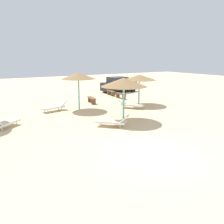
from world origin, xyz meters
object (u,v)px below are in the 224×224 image
(bench_1, at_px, (111,92))
(lounger_2, at_px, (4,123))
(parasol_1, at_px, (78,76))
(lounger_4, at_px, (131,104))
(parasol_4, at_px, (139,77))
(parked_car, at_px, (118,85))
(parasol_3, at_px, (124,82))
(lounger_3, at_px, (113,121))
(bench_0, at_px, (92,99))
(lounger_1, at_px, (55,107))
(bench_2, at_px, (121,95))

(bench_1, bearing_deg, lounger_2, -148.49)
(parasol_1, relative_size, lounger_4, 1.46)
(parasol_4, relative_size, lounger_4, 1.45)
(parasol_1, height_order, parked_car, parasol_1)
(parasol_3, height_order, lounger_3, parasol_3)
(bench_0, bearing_deg, lounger_3, -106.62)
(parasol_3, relative_size, bench_1, 1.86)
(lounger_4, bearing_deg, lounger_1, 158.08)
(lounger_3, height_order, parked_car, parked_car)
(lounger_3, bearing_deg, lounger_2, 151.78)
(lounger_2, xyz_separation_m, bench_2, (10.89, 4.66, 0.02))
(parasol_1, relative_size, bench_1, 1.81)
(parasol_3, xyz_separation_m, bench_0, (0.77, 6.05, -2.05))
(bench_0, height_order, parked_car, parked_car)
(parasol_3, xyz_separation_m, bench_1, (4.36, 8.79, -2.05))
(parasol_1, bearing_deg, parasol_3, -75.28)
(lounger_1, relative_size, parked_car, 0.49)
(lounger_2, bearing_deg, lounger_1, 36.44)
(parasol_1, height_order, parasol_3, parasol_1)
(parasol_1, height_order, bench_1, parasol_1)
(bench_1, bearing_deg, lounger_4, -107.19)
(parasol_3, xyz_separation_m, lounger_2, (-6.68, 2.02, -2.08))
(lounger_1, xyz_separation_m, bench_1, (7.27, 3.99, 0.03))
(parasol_1, xyz_separation_m, lounger_2, (-5.54, -2.32, -2.22))
(lounger_1, relative_size, lounger_3, 1.11)
(bench_2, bearing_deg, bench_0, -169.65)
(parasol_3, distance_m, bench_1, 10.03)
(bench_0, height_order, bench_1, same)
(bench_0, distance_m, bench_1, 4.52)
(parasol_3, distance_m, lounger_1, 5.99)
(lounger_1, distance_m, bench_1, 8.29)
(parked_car, bearing_deg, lounger_1, -148.86)
(parasol_1, distance_m, parked_car, 9.77)
(lounger_1, xyz_separation_m, lounger_3, (1.61, -5.68, 0.00))
(lounger_1, bearing_deg, lounger_2, -143.56)
(parasol_1, bearing_deg, lounger_4, -25.20)
(parked_car, bearing_deg, parasol_4, -109.19)
(lounger_1, bearing_deg, lounger_4, -21.92)
(bench_0, bearing_deg, parked_car, 37.94)
(parasol_4, height_order, bench_1, parasol_4)
(bench_0, relative_size, bench_2, 1.02)
(parasol_4, height_order, lounger_4, parasol_4)
(parasol_4, bearing_deg, bench_1, 85.46)
(lounger_2, xyz_separation_m, parked_car, (13.01, 8.37, 0.50))
(lounger_4, bearing_deg, bench_2, 66.65)
(lounger_4, bearing_deg, parked_car, 63.45)
(lounger_2, bearing_deg, bench_2, 23.17)
(lounger_4, bearing_deg, parasol_4, 30.95)
(lounger_1, distance_m, bench_2, 7.36)
(lounger_3, distance_m, bench_2, 9.34)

